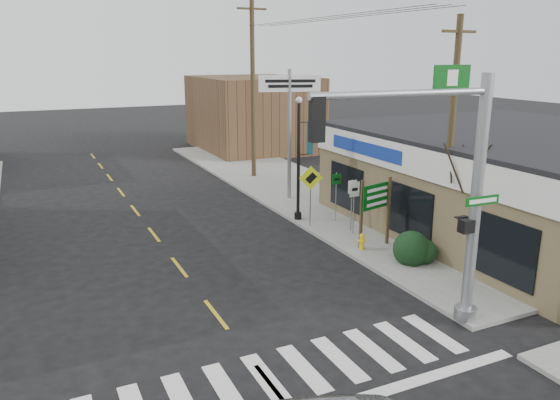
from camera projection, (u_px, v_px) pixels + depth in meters
name	position (u px, v px, depth m)	size (l,w,h in m)	color
ground	(273.00, 388.00, 12.40)	(140.00, 140.00, 0.00)	black
sidewalk_right	(328.00, 203.00, 27.45)	(6.00, 38.00, 0.13)	gray
center_line	(179.00, 267.00, 19.38)	(0.12, 56.00, 0.01)	gold
crosswalk	(266.00, 378.00, 12.75)	(11.00, 2.20, 0.01)	silver
thrift_store	(524.00, 184.00, 23.11)	(12.00, 14.00, 4.00)	#736345
bldg_distant_right	(253.00, 113.00, 42.81)	(8.00, 10.00, 5.60)	brown
traffic_signal_pole	(454.00, 178.00, 13.96)	(5.49, 0.40, 6.96)	gray
guide_sign	(376.00, 203.00, 20.70)	(1.53, 0.13, 2.68)	#473921
fire_hydrant	(362.00, 241.00, 20.67)	(0.20, 0.20, 0.64)	yellow
ped_crossing_sign	(311.00, 185.00, 23.11)	(1.03, 0.07, 2.65)	gray
lamp_post	(300.00, 150.00, 23.80)	(0.71, 0.56, 5.44)	black
dance_center_sign	(290.00, 102.00, 26.94)	(3.06, 0.19, 6.49)	gray
bare_tree	(467.00, 153.00, 18.34)	(2.52, 2.52, 5.04)	black
shrub_front	(411.00, 249.00, 19.40)	(1.31, 1.31, 0.98)	#153C1A
shrub_back	(413.00, 218.00, 23.33)	(1.09, 1.09, 0.82)	black
utility_pole_near	(450.00, 140.00, 18.82)	(1.47, 0.22, 8.47)	#3F3019
utility_pole_far	(253.00, 87.00, 31.89)	(1.80, 0.27, 10.33)	#3D2C1E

